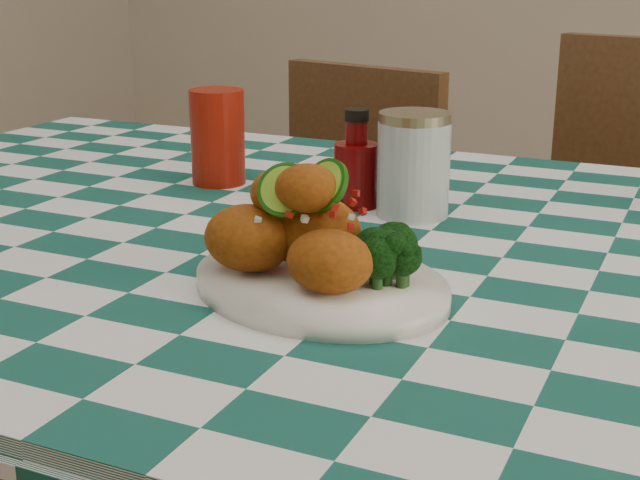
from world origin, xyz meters
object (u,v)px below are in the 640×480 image
at_px(plate, 320,285).
at_px(mason_jar, 413,165).
at_px(ketchup_bottle, 356,158).
at_px(fried_chicken_pile, 312,221).
at_px(red_tumbler, 218,137).
at_px(wooden_chair_left, 311,280).
at_px(wooden_chair_right, 611,313).

height_order(plate, mason_jar, mason_jar).
distance_m(plate, ketchup_bottle, 0.33).
bearing_deg(plate, fried_chicken_pile, 180.00).
relative_size(plate, fried_chicken_pile, 1.58).
height_order(red_tumbler, ketchup_bottle, red_tumbler).
bearing_deg(mason_jar, ketchup_bottle, 172.98).
distance_m(wooden_chair_left, wooden_chair_right, 0.62).
height_order(fried_chicken_pile, ketchup_bottle, same).
bearing_deg(wooden_chair_left, mason_jar, -39.53).
relative_size(mason_jar, wooden_chair_right, 0.14).
bearing_deg(wooden_chair_left, wooden_chair_right, 12.40).
distance_m(plate, fried_chicken_pile, 0.06).
bearing_deg(fried_chicken_pile, ketchup_bottle, 104.94).
bearing_deg(fried_chicken_pile, wooden_chair_left, 115.47).
bearing_deg(red_tumbler, ketchup_bottle, -8.26).
height_order(mason_jar, wooden_chair_left, mason_jar).
xyz_separation_m(fried_chicken_pile, wooden_chair_left, (-0.42, 0.88, -0.42)).
bearing_deg(fried_chicken_pile, red_tumbler, 132.16).
bearing_deg(fried_chicken_pile, plate, 0.00).
relative_size(mason_jar, wooden_chair_left, 0.15).
xyz_separation_m(plate, fried_chicken_pile, (-0.01, 0.00, 0.06)).
distance_m(fried_chicken_pile, wooden_chair_right, 0.96).
height_order(ketchup_bottle, wooden_chair_right, wooden_chair_right).
bearing_deg(wooden_chair_right, wooden_chair_left, -168.47).
xyz_separation_m(plate, ketchup_bottle, (-0.09, 0.31, 0.06)).
bearing_deg(red_tumbler, wooden_chair_right, 44.87).
distance_m(fried_chicken_pile, mason_jar, 0.30).
xyz_separation_m(fried_chicken_pile, red_tumbler, (-0.31, 0.34, -0.01)).
height_order(mason_jar, wooden_chair_right, wooden_chair_right).
height_order(plate, wooden_chair_left, wooden_chair_left).
xyz_separation_m(plate, wooden_chair_left, (-0.43, 0.88, -0.36)).
xyz_separation_m(red_tumbler, wooden_chair_right, (0.51, 0.51, -0.38)).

